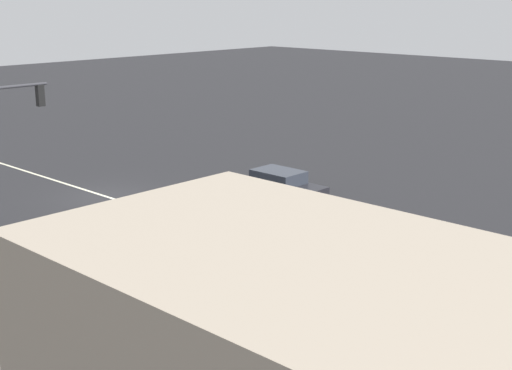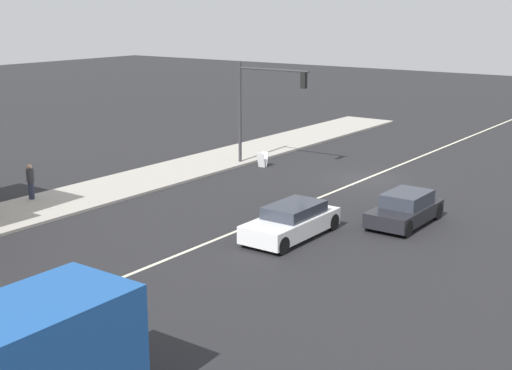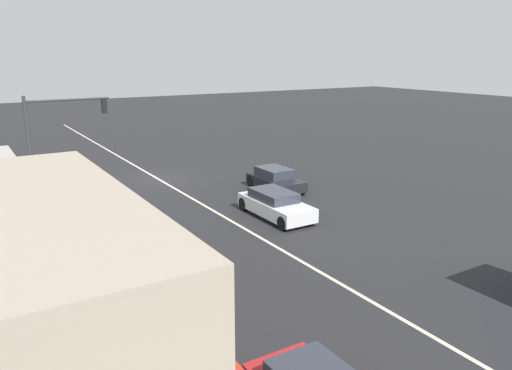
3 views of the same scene
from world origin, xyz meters
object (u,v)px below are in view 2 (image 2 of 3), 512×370
Objects in this scene: warning_aframe_sign at (263,160)px; sedan_dark at (405,209)px; traffic_signal_main at (261,97)px; van_white at (292,222)px; pedestrian at (31,181)px.

warning_aframe_sign is 0.21× the size of sedan_dark.
sedan_dark is at bearing 154.51° from traffic_signal_main.
sedan_dark is at bearing -123.69° from van_white.
traffic_signal_main is at bearing -25.49° from sedan_dark.
pedestrian reaches higher than van_white.
sedan_dark is 0.87× the size of van_white.
traffic_signal_main is 12.75m from sedan_dark.
sedan_dark reaches higher than van_white.
warning_aframe_sign is (-0.16, 0.03, -3.47)m from traffic_signal_main.
traffic_signal_main is 3.48m from warning_aframe_sign.
traffic_signal_main is at bearing -48.79° from van_white.
van_white reaches higher than warning_aframe_sign.
traffic_signal_main reaches higher than van_white.
warning_aframe_sign is (-4.36, -12.12, -0.55)m from pedestrian.
traffic_signal_main is 13.05m from van_white.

